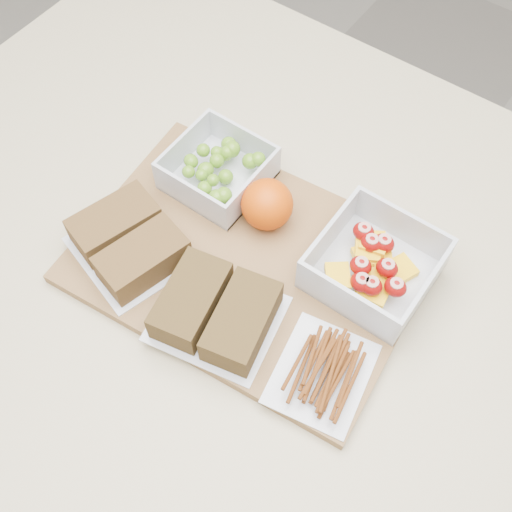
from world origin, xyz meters
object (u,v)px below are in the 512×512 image
object	(u,v)px
grape_container	(219,170)
orange	(267,204)
fruit_container	(374,266)
cutting_board	(248,263)
pretzel_bag	(323,370)
sandwich_bag_center	(216,311)
sandwich_bag_left	(129,242)

from	to	relation	value
grape_container	orange	bearing A→B (deg)	-9.80
grape_container	fruit_container	size ratio (longest dim) A/B	0.88
cutting_board	fruit_container	world-z (taller)	fruit_container
orange	cutting_board	bearing A→B (deg)	-75.94
orange	pretzel_bag	xyz separation A→B (m)	(0.18, -0.14, -0.02)
grape_container	cutting_board	bearing A→B (deg)	-37.21
fruit_container	pretzel_bag	size ratio (longest dim) A/B	0.99
cutting_board	sandwich_bag_center	size ratio (longest dim) A/B	2.53
fruit_container	sandwich_bag_left	size ratio (longest dim) A/B	0.81
sandwich_bag_left	grape_container	bearing A→B (deg)	82.00
grape_container	sandwich_bag_center	world-z (taller)	grape_container
grape_container	orange	xyz separation A→B (m)	(0.09, -0.02, 0.01)
orange	pretzel_bag	size ratio (longest dim) A/B	0.48
sandwich_bag_left	sandwich_bag_center	size ratio (longest dim) A/B	1.03
sandwich_bag_left	sandwich_bag_center	xyz separation A→B (m)	(0.15, -0.01, 0.00)
grape_container	pretzel_bag	world-z (taller)	grape_container
cutting_board	pretzel_bag	world-z (taller)	pretzel_bag
cutting_board	sandwich_bag_left	size ratio (longest dim) A/B	2.45
cutting_board	grape_container	world-z (taller)	grape_container
grape_container	sandwich_bag_left	xyz separation A→B (m)	(-0.02, -0.16, -0.00)
fruit_container	sandwich_bag_center	distance (m)	0.20
orange	sandwich_bag_center	world-z (taller)	orange
pretzel_bag	orange	bearing A→B (deg)	141.63
grape_container	pretzel_bag	distance (m)	0.31
fruit_container	orange	size ratio (longest dim) A/B	2.06
grape_container	sandwich_bag_center	size ratio (longest dim) A/B	0.73
fruit_container	grape_container	bearing A→B (deg)	177.97
sandwich_bag_center	pretzel_bag	distance (m)	0.14
cutting_board	fruit_container	size ratio (longest dim) A/B	3.02
cutting_board	pretzel_bag	distance (m)	0.18
cutting_board	grape_container	xyz separation A→B (m)	(-0.11, 0.08, 0.03)
cutting_board	sandwich_bag_left	xyz separation A→B (m)	(-0.13, -0.08, 0.03)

